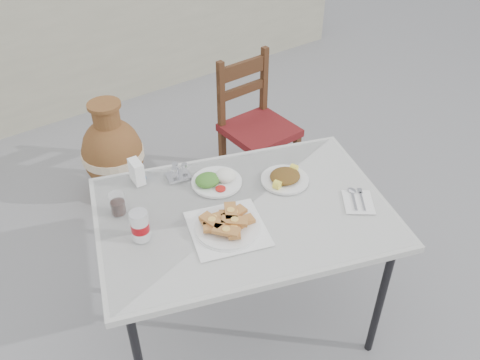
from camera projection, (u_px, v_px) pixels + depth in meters
ground at (214, 316)px, 2.63m from camera, size 80.00×80.00×0.00m
cafe_table at (243, 219)px, 2.19m from camera, size 1.44×1.19×0.75m
pide_plate at (227, 224)px, 2.05m from camera, size 0.38×0.38×0.06m
salad_rice_plate at (216, 179)px, 2.29m from camera, size 0.23×0.23×0.06m
salad_chopped_plate at (285, 177)px, 2.31m from camera, size 0.22×0.22×0.05m
soda_can at (140, 226)px, 1.98m from camera, size 0.07×0.07×0.13m
cola_glass at (118, 205)px, 2.12m from camera, size 0.07×0.07×0.10m
napkin_holder at (137, 172)px, 2.28m from camera, size 0.06×0.09×0.11m
condiment_caddy at (178, 173)px, 2.32m from camera, size 0.12×0.11×0.08m
cutlery_napkin at (357, 200)px, 2.20m from camera, size 0.20×0.20×0.01m
chair at (256, 126)px, 3.23m from camera, size 0.41×0.41×0.91m
terracotta_urn at (113, 154)px, 3.24m from camera, size 0.39×0.39×0.69m
back_wall at (29, 49)px, 3.87m from camera, size 6.00×0.25×1.20m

